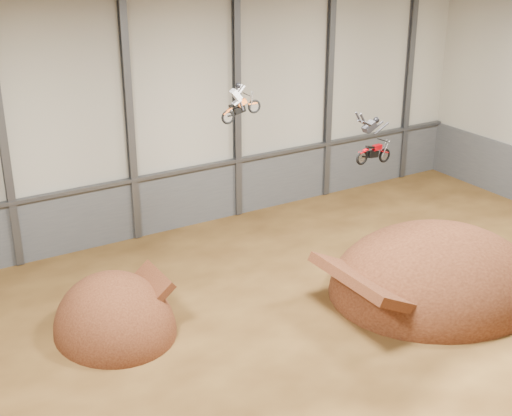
% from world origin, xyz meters
% --- Properties ---
extents(floor, '(40.00, 40.00, 0.00)m').
position_xyz_m(floor, '(0.00, 0.00, 0.00)').
color(floor, '#442B12').
rests_on(floor, ground).
extents(back_wall, '(40.00, 0.10, 14.00)m').
position_xyz_m(back_wall, '(0.00, 15.00, 7.00)').
color(back_wall, '#B6B3A1').
rests_on(back_wall, ground).
extents(ceiling, '(40.00, 40.00, 0.00)m').
position_xyz_m(ceiling, '(0.00, 0.00, 14.00)').
color(ceiling, black).
rests_on(ceiling, back_wall).
extents(lower_band_back, '(39.80, 0.18, 3.50)m').
position_xyz_m(lower_band_back, '(0.00, 14.90, 1.75)').
color(lower_band_back, '#515458').
rests_on(lower_band_back, ground).
extents(steel_rail, '(39.80, 0.35, 0.20)m').
position_xyz_m(steel_rail, '(0.00, 14.75, 3.55)').
color(steel_rail, '#47494F').
rests_on(steel_rail, lower_band_back).
extents(steel_column_1, '(0.40, 0.36, 13.90)m').
position_xyz_m(steel_column_1, '(-10.00, 14.80, 7.00)').
color(steel_column_1, '#47494F').
rests_on(steel_column_1, ground).
extents(steel_column_2, '(0.40, 0.36, 13.90)m').
position_xyz_m(steel_column_2, '(-3.33, 14.80, 7.00)').
color(steel_column_2, '#47494F').
rests_on(steel_column_2, ground).
extents(steel_column_3, '(0.40, 0.36, 13.90)m').
position_xyz_m(steel_column_3, '(3.33, 14.80, 7.00)').
color(steel_column_3, '#47494F').
rests_on(steel_column_3, ground).
extents(steel_column_4, '(0.40, 0.36, 13.90)m').
position_xyz_m(steel_column_4, '(10.00, 14.80, 7.00)').
color(steel_column_4, '#47494F').
rests_on(steel_column_4, ground).
extents(steel_column_5, '(0.40, 0.36, 13.90)m').
position_xyz_m(steel_column_5, '(16.67, 14.80, 7.00)').
color(steel_column_5, '#47494F').
rests_on(steel_column_5, ground).
extents(takeoff_ramp, '(5.30, 6.11, 5.30)m').
position_xyz_m(takeoff_ramp, '(-8.07, 5.92, 0.00)').
color(takeoff_ramp, '#3E1C0F').
rests_on(takeoff_ramp, ground).
extents(landing_ramp, '(10.84, 9.59, 6.25)m').
position_xyz_m(landing_ramp, '(6.79, 1.40, 0.00)').
color(landing_ramp, '#3E1C0F').
rests_on(landing_ramp, ground).
extents(fmx_rider_a, '(2.39, 0.90, 2.21)m').
position_xyz_m(fmx_rider_a, '(-1.27, 6.20, 9.62)').
color(fmx_rider_a, orange).
extents(fmx_rider_b, '(3.14, 1.08, 2.73)m').
position_xyz_m(fmx_rider_b, '(3.61, 2.90, 7.89)').
color(fmx_rider_b, '#B9020B').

